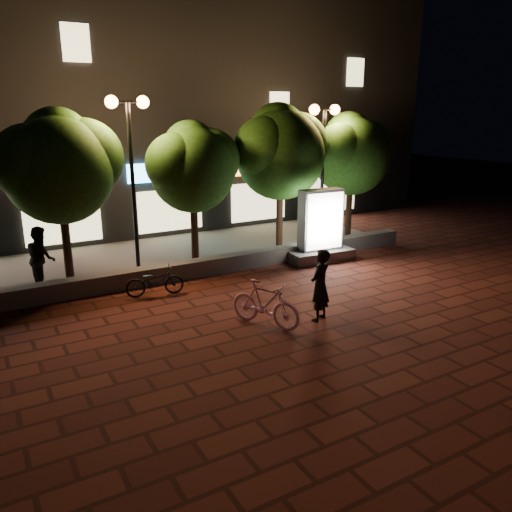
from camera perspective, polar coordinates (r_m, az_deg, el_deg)
ground at (r=12.10m, az=1.19°, el=-7.39°), size 80.00×80.00×0.00m
retaining_wall at (r=15.36m, az=-6.54°, el=-1.32°), size 16.00×0.45×0.50m
sidewalk at (r=17.65m, az=-9.78°, el=0.15°), size 16.00×5.00×0.08m
building_block at (r=23.20m, az=-16.26°, el=15.94°), size 28.00×8.12×11.30m
tree_left at (r=15.19m, az=-21.41°, el=9.81°), size 3.60×3.00×4.89m
tree_mid at (r=16.31m, az=-7.17°, el=10.33°), size 3.24×2.70×4.50m
tree_right at (r=17.82m, az=2.83°, el=12.05°), size 3.72×3.10×5.07m
tree_far_right at (r=19.74m, az=10.82°, el=11.61°), size 3.48×2.90×4.76m
street_lamp_left at (r=15.31m, az=-14.13°, el=12.66°), size 1.26×0.36×5.18m
street_lamp_right at (r=18.53m, az=7.70°, el=13.10°), size 1.26×0.36×4.98m
ad_kiosk at (r=16.81m, az=7.30°, el=2.71°), size 2.29×1.26×2.40m
scooter_pink at (r=11.66m, az=1.05°, el=-5.45°), size 1.29×1.83×1.08m
rider at (r=11.95m, az=7.29°, el=-3.33°), size 0.76×0.66×1.75m
scooter_parked at (r=13.85m, az=-11.42°, el=-2.81°), size 1.64×0.85×0.82m
pedestrian at (r=14.94m, az=-23.22°, el=-0.20°), size 0.79×0.95×1.77m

